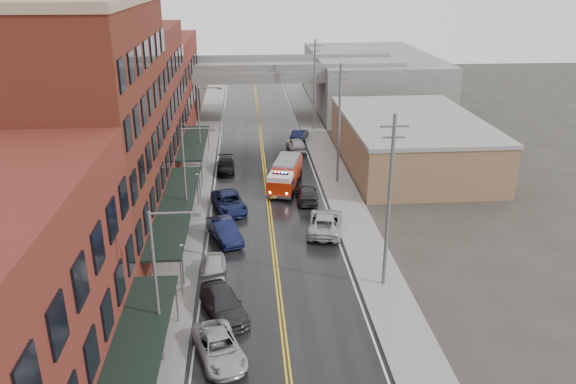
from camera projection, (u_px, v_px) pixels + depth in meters
road at (269, 204)px, 51.87m from camera, size 11.00×160.00×0.02m
sidewalk_left at (189, 205)px, 51.32m from camera, size 3.00×160.00×0.15m
sidewalk_right at (347, 201)px, 52.37m from camera, size 3.00×160.00×0.15m
curb_left at (207, 205)px, 51.44m from camera, size 0.30×160.00×0.15m
curb_right at (329, 201)px, 52.25m from camera, size 0.30×160.00×0.15m
brick_building_b at (90, 133)px, 41.12m from camera, size 9.00×20.00×18.00m
brick_building_c at (135, 101)px, 57.90m from camera, size 9.00×15.00×15.00m
brick_building_far at (159, 84)px, 74.68m from camera, size 9.00×20.00×12.00m
tan_building at (410, 143)px, 61.37m from camera, size 14.00×22.00×5.00m
right_far_block at (370, 80)px, 88.77m from camera, size 18.00×30.00×8.00m
awning_0 at (132, 365)px, 26.13m from camera, size 2.60×16.00×3.09m
awning_1 at (176, 206)px, 43.75m from camera, size 2.60×18.00×3.09m
awning_2 at (194, 142)px, 59.98m from camera, size 2.60×13.00×3.09m
globe_lamp_1 at (182, 255)px, 37.59m from camera, size 0.44×0.44×3.12m
globe_lamp_2 at (197, 182)px, 50.57m from camera, size 0.44×0.44×3.12m
street_lamp_0 at (160, 279)px, 29.10m from camera, size 2.64×0.22×9.00m
street_lamp_1 at (188, 175)px, 43.94m from camera, size 2.64×0.22×9.00m
street_lamp_2 at (201, 123)px, 58.77m from camera, size 2.64×0.22×9.00m
utility_pole_0 at (389, 200)px, 36.16m from camera, size 1.80×0.24×12.00m
utility_pole_1 at (339, 122)px, 54.70m from camera, size 1.80×0.24×12.00m
utility_pole_2 at (314, 84)px, 73.25m from camera, size 1.80×0.24×12.00m
overpass at (258, 78)px, 79.34m from camera, size 40.00×10.00×7.50m
fire_truck at (285, 174)px, 55.13m from camera, size 4.31×7.68×2.68m
parked_car_left_2 at (219, 347)px, 31.02m from camera, size 3.59×5.34×1.36m
parked_car_left_3 at (223, 304)px, 34.95m from camera, size 3.71×5.58×1.50m
parked_car_left_4 at (214, 269)px, 39.06m from camera, size 1.71×4.17×1.41m
parked_car_left_5 at (224, 231)px, 44.63m from camera, size 3.25×5.16×1.61m
parked_car_left_6 at (229, 202)px, 50.22m from camera, size 3.67×5.92×1.53m
parked_car_left_7 at (226, 166)px, 59.86m from camera, size 1.99×4.64×1.33m
parked_car_right_0 at (325, 222)px, 46.14m from camera, size 3.78×6.25×1.62m
parked_car_right_1 at (307, 194)px, 52.31m from camera, size 2.07×4.78×1.37m
parked_car_right_2 at (296, 144)px, 66.89m from camera, size 2.36×4.79×1.57m
parked_car_right_3 at (299, 135)px, 70.99m from camera, size 2.76×4.58×1.42m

